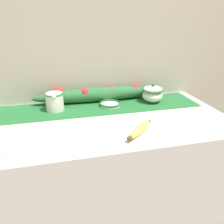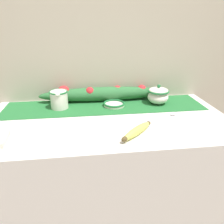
% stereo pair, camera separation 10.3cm
% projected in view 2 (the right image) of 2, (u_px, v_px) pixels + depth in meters
% --- Properties ---
extents(countertop, '(1.21, 0.62, 0.91)m').
position_uv_depth(countertop, '(109.00, 190.00, 1.26)').
color(countertop, silver).
rests_on(countertop, ground_plane).
extents(back_wall, '(2.01, 0.04, 2.40)m').
position_uv_depth(back_wall, '(102.00, 50.00, 1.27)').
color(back_wall, '#B7AD99').
rests_on(back_wall, ground_plane).
extents(table_runner, '(1.11, 0.26, 0.00)m').
position_uv_depth(table_runner, '(105.00, 106.00, 1.24)').
color(table_runner, '#236B33').
rests_on(table_runner, countertop).
extents(cream_pitcher, '(0.10, 0.12, 0.10)m').
position_uv_depth(cream_pitcher, '(59.00, 99.00, 1.19)').
color(cream_pitcher, white).
rests_on(cream_pitcher, countertop).
extents(sugar_bowl, '(0.12, 0.12, 0.11)m').
position_uv_depth(sugar_bowl, '(158.00, 95.00, 1.25)').
color(sugar_bowl, white).
rests_on(sugar_bowl, countertop).
extents(small_dish, '(0.12, 0.12, 0.02)m').
position_uv_depth(small_dish, '(114.00, 104.00, 1.23)').
color(small_dish, white).
rests_on(small_dish, countertop).
extents(banana, '(0.17, 0.16, 0.04)m').
position_uv_depth(banana, '(137.00, 131.00, 0.93)').
color(banana, '#CCD156').
rests_on(banana, countertop).
extents(spoon, '(0.17, 0.07, 0.01)m').
position_uv_depth(spoon, '(171.00, 115.00, 1.11)').
color(spoon, silver).
rests_on(spoon, countertop).
extents(poinsettia_garland, '(0.75, 0.09, 0.10)m').
position_uv_depth(poinsettia_garland, '(103.00, 94.00, 1.30)').
color(poinsettia_garland, '#2D6B38').
rests_on(poinsettia_garland, countertop).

